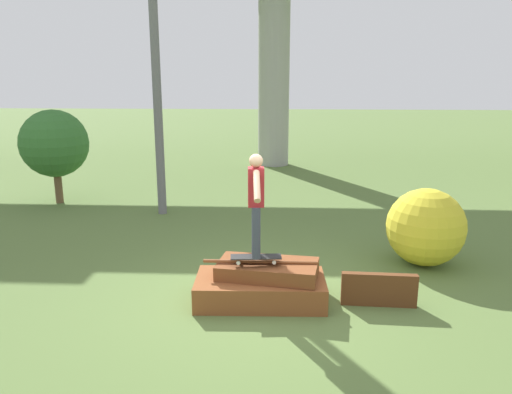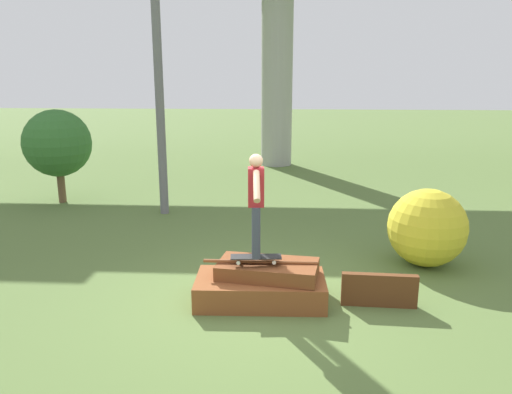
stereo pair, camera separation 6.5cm
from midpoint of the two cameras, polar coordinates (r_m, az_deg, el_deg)
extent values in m
plane|color=#567038|center=(7.52, 0.75, -11.83)|extent=(80.00, 80.00, 0.00)
cube|color=brown|center=(7.44, 0.76, -10.53)|extent=(1.91, 0.99, 0.38)
cube|color=brown|center=(7.36, 1.60, -8.28)|extent=(1.54, 0.93, 0.24)
cylinder|color=brown|center=(7.27, 0.77, -7.42)|extent=(1.66, 0.05, 0.05)
cube|color=#5B3319|center=(7.50, 14.15, -10.29)|extent=(1.08, 0.16, 0.49)
cube|color=black|center=(7.17, 0.26, -6.84)|extent=(0.74, 0.27, 0.01)
cylinder|color=silver|center=(7.28, 2.25, -6.96)|extent=(0.06, 0.03, 0.05)
cylinder|color=silver|center=(7.11, 2.35, -7.48)|extent=(0.06, 0.03, 0.05)
cylinder|color=silver|center=(7.27, -1.78, -7.00)|extent=(0.06, 0.03, 0.05)
cylinder|color=silver|center=(7.10, -1.78, -7.52)|extent=(0.06, 0.03, 0.05)
cylinder|color=#383D4C|center=(7.12, 0.25, -3.74)|extent=(0.12, 0.12, 0.75)
cylinder|color=#383D4C|center=(6.96, 0.29, -4.17)|extent=(0.12, 0.12, 0.75)
cube|color=maroon|center=(6.87, 0.27, 1.16)|extent=(0.24, 0.23, 0.54)
sphere|color=tan|center=(6.80, 0.27, 4.16)|extent=(0.19, 0.19, 0.19)
cylinder|color=tan|center=(7.17, 0.20, 2.40)|extent=(0.13, 0.49, 0.36)
cylinder|color=tan|center=(6.54, 0.35, 1.25)|extent=(0.13, 0.49, 0.36)
cylinder|color=#9E9E99|center=(18.12, 2.53, 14.72)|extent=(1.10, 1.10, 7.01)
cylinder|color=slate|center=(11.76, -11.08, 16.89)|extent=(0.20, 0.20, 7.84)
cylinder|color=brown|center=(13.86, -21.22, 1.11)|extent=(0.19, 0.19, 0.82)
sphere|color=#336B2D|center=(13.67, -21.64, 5.75)|extent=(1.70, 1.70, 1.70)
sphere|color=gold|center=(9.14, 19.17, -3.33)|extent=(1.36, 1.36, 1.36)
camera|label=1|loc=(0.03, -89.73, 0.07)|focal=35.00mm
camera|label=2|loc=(0.03, 90.27, -0.07)|focal=35.00mm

